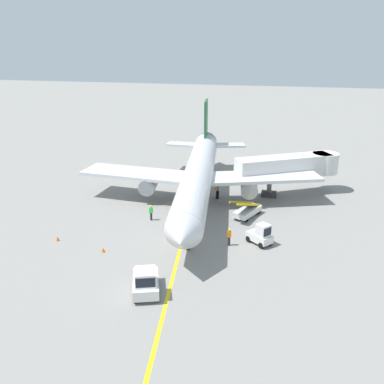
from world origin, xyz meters
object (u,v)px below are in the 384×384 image
(belt_loader_forward_hold, at_px, (247,210))
(jet_bridge, at_px, (294,166))
(safety_cone_nose_right, at_px, (189,206))
(safety_cone_wingtip_right, at_px, (215,188))
(pushback_tug, at_px, (146,282))
(safety_cone_nose_left, at_px, (58,239))
(ground_crew_marshaller, at_px, (151,212))
(airliner, at_px, (198,174))
(ground_crew_wing_walker, at_px, (229,236))
(safety_cone_wingtip_left, at_px, (103,250))
(baggage_tug_near_wing, at_px, (261,235))

(belt_loader_forward_hold, bearing_deg, jet_bridge, 62.24)
(safety_cone_nose_right, xyz_separation_m, safety_cone_wingtip_right, (1.78, 6.97, 0.00))
(pushback_tug, height_order, safety_cone_nose_left, pushback_tug)
(pushback_tug, distance_m, ground_crew_marshaller, 13.86)
(airliner, height_order, ground_crew_marshaller, airliner)
(pushback_tug, distance_m, safety_cone_nose_right, 17.56)
(belt_loader_forward_hold, bearing_deg, ground_crew_marshaller, -161.65)
(pushback_tug, xyz_separation_m, belt_loader_forward_hold, (5.72, 16.49, -0.22))
(ground_crew_wing_walker, height_order, safety_cone_nose_left, ground_crew_wing_walker)
(pushback_tug, distance_m, safety_cone_wingtip_left, 8.06)
(airliner, bearing_deg, pushback_tug, -88.97)
(ground_crew_wing_walker, xyz_separation_m, safety_cone_nose_left, (-16.01, -2.82, -0.69))
(ground_crew_marshaller, xyz_separation_m, safety_cone_nose_left, (-7.10, -6.75, -0.69))
(airliner, distance_m, safety_cone_wingtip_left, 15.62)
(airliner, xyz_separation_m, safety_cone_nose_right, (-0.64, -2.09, -3.20))
(ground_crew_wing_walker, height_order, safety_cone_wingtip_left, ground_crew_wing_walker)
(jet_bridge, distance_m, safety_cone_nose_right, 14.08)
(pushback_tug, xyz_separation_m, ground_crew_marshaller, (-4.05, 13.25, -0.08))
(pushback_tug, distance_m, baggage_tug_near_wing, 12.81)
(pushback_tug, bearing_deg, baggage_tug_near_wing, 53.20)
(pushback_tug, distance_m, belt_loader_forward_hold, 17.46)
(belt_loader_forward_hold, height_order, ground_crew_marshaller, belt_loader_forward_hold)
(ground_crew_marshaller, height_order, safety_cone_wingtip_left, ground_crew_marshaller)
(pushback_tug, relative_size, safety_cone_wingtip_left, 9.16)
(belt_loader_forward_hold, distance_m, safety_cone_wingtip_right, 9.42)
(airliner, distance_m, jet_bridge, 12.05)
(pushback_tug, xyz_separation_m, safety_cone_nose_left, (-11.15, 6.50, -0.77))
(safety_cone_nose_left, xyz_separation_m, safety_cone_wingtip_right, (11.93, 17.99, 0.00))
(belt_loader_forward_hold, xyz_separation_m, safety_cone_nose_left, (-16.87, -9.99, -0.56))
(baggage_tug_near_wing, relative_size, safety_cone_wingtip_left, 6.08)
(airliner, height_order, safety_cone_wingtip_left, airliner)
(pushback_tug, height_order, safety_cone_wingtip_right, pushback_tug)
(baggage_tug_near_wing, xyz_separation_m, safety_cone_nose_left, (-18.82, -3.75, -0.71))
(ground_crew_wing_walker, bearing_deg, belt_loader_forward_hold, 83.23)
(safety_cone_nose_left, relative_size, safety_cone_wingtip_left, 1.00)
(safety_cone_nose_right, bearing_deg, jet_bridge, 34.26)
(jet_bridge, relative_size, ground_crew_wing_walker, 7.28)
(jet_bridge, bearing_deg, ground_crew_marshaller, -140.20)
(jet_bridge, distance_m, safety_cone_wingtip_left, 25.88)
(airliner, relative_size, baggage_tug_near_wing, 13.20)
(pushback_tug, height_order, safety_cone_nose_right, pushback_tug)
(jet_bridge, distance_m, baggage_tug_near_wing, 15.42)
(jet_bridge, xyz_separation_m, pushback_tug, (-10.31, -25.22, -2.55))
(pushback_tug, relative_size, safety_cone_nose_left, 9.16)
(baggage_tug_near_wing, height_order, safety_cone_nose_right, baggage_tug_near_wing)
(belt_loader_forward_hold, distance_m, safety_cone_nose_left, 19.61)
(ground_crew_wing_walker, height_order, safety_cone_wingtip_right, ground_crew_wing_walker)
(safety_cone_wingtip_right, bearing_deg, ground_crew_wing_walker, -74.92)
(airliner, xyz_separation_m, jet_bridge, (10.66, 5.62, 0.12))
(safety_cone_nose_right, bearing_deg, safety_cone_wingtip_right, 75.71)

